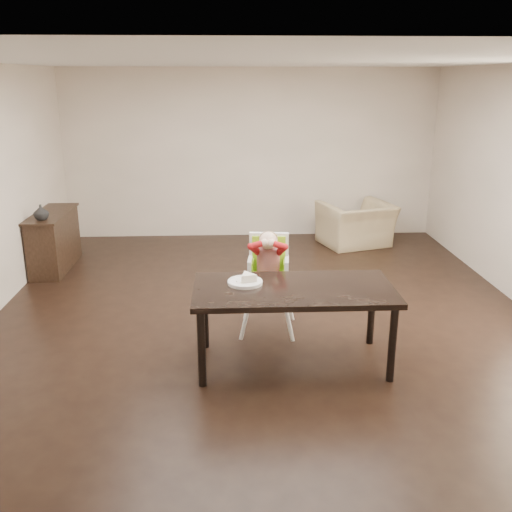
{
  "coord_description": "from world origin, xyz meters",
  "views": [
    {
      "loc": [
        -0.37,
        -5.79,
        2.55
      ],
      "look_at": [
        -0.12,
        -0.57,
        0.91
      ],
      "focal_mm": 40.0,
      "sensor_mm": 36.0,
      "label": 1
    }
  ],
  "objects_px": {
    "dining_table": "(294,296)",
    "armchair": "(356,217)",
    "high_chair": "(268,261)",
    "sideboard": "(54,241)"
  },
  "relations": [
    {
      "from": "dining_table",
      "to": "sideboard",
      "type": "distance_m",
      "value": 4.17
    },
    {
      "from": "sideboard",
      "to": "high_chair",
      "type": "bearing_deg",
      "value": -37.25
    },
    {
      "from": "armchair",
      "to": "sideboard",
      "type": "bearing_deg",
      "value": -5.53
    },
    {
      "from": "armchair",
      "to": "high_chair",
      "type": "bearing_deg",
      "value": 45.06
    },
    {
      "from": "sideboard",
      "to": "armchair",
      "type": "bearing_deg",
      "value": 11.87
    },
    {
      "from": "high_chair",
      "to": "armchair",
      "type": "height_order",
      "value": "high_chair"
    },
    {
      "from": "dining_table",
      "to": "sideboard",
      "type": "height_order",
      "value": "sideboard"
    },
    {
      "from": "dining_table",
      "to": "armchair",
      "type": "xyz_separation_m",
      "value": [
        1.42,
        3.83,
        -0.22
      ]
    },
    {
      "from": "armchair",
      "to": "dining_table",
      "type": "bearing_deg",
      "value": 52.26
    },
    {
      "from": "high_chair",
      "to": "dining_table",
      "type": "bearing_deg",
      "value": -70.86
    }
  ]
}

